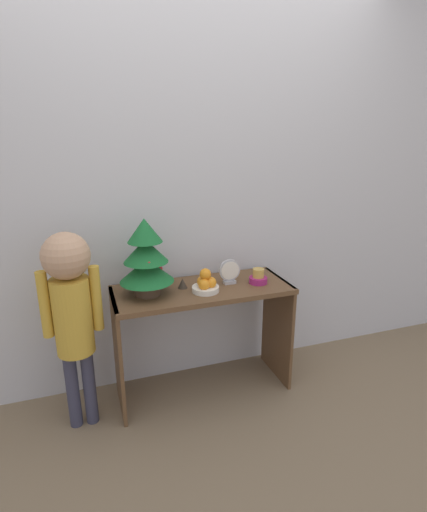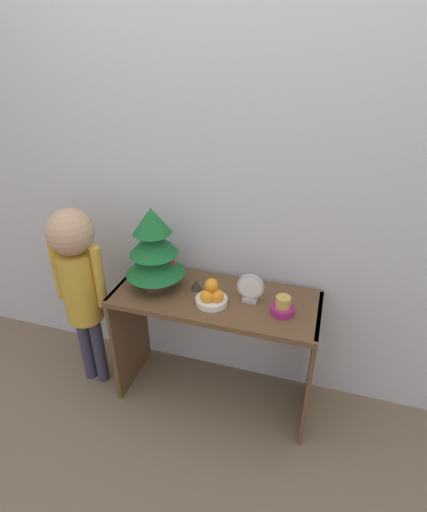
{
  "view_description": "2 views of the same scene",
  "coord_description": "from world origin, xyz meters",
  "px_view_note": "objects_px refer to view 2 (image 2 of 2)",
  "views": [
    {
      "loc": [
        -0.66,
        -1.9,
        1.6
      ],
      "look_at": [
        0.07,
        0.21,
        0.9
      ],
      "focal_mm": 28.0,
      "sensor_mm": 36.0,
      "label": 1
    },
    {
      "loc": [
        0.48,
        -1.39,
        1.87
      ],
      "look_at": [
        -0.02,
        0.25,
        0.92
      ],
      "focal_mm": 28.0,
      "sensor_mm": 36.0,
      "label": 2
    }
  ],
  "objects_px": {
    "fruit_bowl": "(212,296)",
    "singing_bowl": "(283,307)",
    "figurine": "(196,284)",
    "desk_clock": "(250,289)",
    "child_figure": "(78,274)",
    "mini_tree": "(154,249)"
  },
  "relations": [
    {
      "from": "fruit_bowl",
      "to": "singing_bowl",
      "type": "xyz_separation_m",
      "value": [
        0.35,
        0.02,
        -0.01
      ]
    },
    {
      "from": "singing_bowl",
      "to": "figurine",
      "type": "height_order",
      "value": "singing_bowl"
    },
    {
      "from": "fruit_bowl",
      "to": "desk_clock",
      "type": "distance_m",
      "value": 0.19
    },
    {
      "from": "fruit_bowl",
      "to": "child_figure",
      "type": "relative_size",
      "value": 0.14
    },
    {
      "from": "mini_tree",
      "to": "fruit_bowl",
      "type": "bearing_deg",
      "value": -11.43
    },
    {
      "from": "fruit_bowl",
      "to": "desk_clock",
      "type": "xyz_separation_m",
      "value": [
        0.18,
        0.07,
        0.03
      ]
    },
    {
      "from": "mini_tree",
      "to": "figurine",
      "type": "distance_m",
      "value": 0.29
    },
    {
      "from": "singing_bowl",
      "to": "mini_tree",
      "type": "bearing_deg",
      "value": 176.2
    },
    {
      "from": "singing_bowl",
      "to": "child_figure",
      "type": "height_order",
      "value": "child_figure"
    },
    {
      "from": "singing_bowl",
      "to": "desk_clock",
      "type": "height_order",
      "value": "desk_clock"
    },
    {
      "from": "figurine",
      "to": "child_figure",
      "type": "height_order",
      "value": "child_figure"
    },
    {
      "from": "desk_clock",
      "to": "mini_tree",
      "type": "bearing_deg",
      "value": -179.37
    },
    {
      "from": "desk_clock",
      "to": "child_figure",
      "type": "distance_m",
      "value": 0.92
    },
    {
      "from": "child_figure",
      "to": "desk_clock",
      "type": "bearing_deg",
      "value": 5.88
    },
    {
      "from": "figurine",
      "to": "child_figure",
      "type": "bearing_deg",
      "value": -169.3
    },
    {
      "from": "singing_bowl",
      "to": "figurine",
      "type": "distance_m",
      "value": 0.47
    },
    {
      "from": "fruit_bowl",
      "to": "desk_clock",
      "type": "height_order",
      "value": "desk_clock"
    },
    {
      "from": "desk_clock",
      "to": "figurine",
      "type": "bearing_deg",
      "value": 175.26
    },
    {
      "from": "figurine",
      "to": "singing_bowl",
      "type": "bearing_deg",
      "value": -9.18
    },
    {
      "from": "desk_clock",
      "to": "child_figure",
      "type": "relative_size",
      "value": 0.14
    },
    {
      "from": "mini_tree",
      "to": "figurine",
      "type": "height_order",
      "value": "mini_tree"
    },
    {
      "from": "singing_bowl",
      "to": "figurine",
      "type": "bearing_deg",
      "value": 170.82
    }
  ]
}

